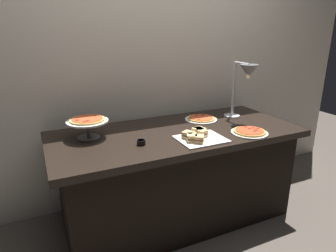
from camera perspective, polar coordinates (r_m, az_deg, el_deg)
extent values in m
plane|color=#4C443D|center=(2.61, 1.58, -16.91)|extent=(8.00, 8.00, 0.00)
cube|color=beige|center=(2.61, -3.19, 11.56)|extent=(4.40, 0.04, 2.40)
cube|color=black|center=(2.27, 1.74, -1.55)|extent=(1.90, 0.84, 0.05)
cube|color=black|center=(2.42, 1.66, -10.03)|extent=(1.75, 0.74, 0.71)
cylinder|color=#B7BABF|center=(2.69, 12.20, 1.95)|extent=(0.14, 0.14, 0.01)
cylinder|color=#B7BABF|center=(2.64, 12.55, 6.90)|extent=(0.02, 0.02, 0.46)
cylinder|color=#B7BABF|center=(2.53, 14.12, 11.65)|extent=(0.02, 0.17, 0.02)
cone|color=#595B60|center=(2.47, 15.31, 10.24)|extent=(0.15, 0.15, 0.10)
sphere|color=#F9EAB2|center=(2.48, 15.23, 9.32)|extent=(0.04, 0.04, 0.04)
cylinder|color=white|center=(2.28, 15.43, -1.30)|extent=(0.27, 0.27, 0.01)
cylinder|color=#C68E42|center=(2.27, 15.46, -1.01)|extent=(0.23, 0.23, 0.01)
cylinder|color=#AD3D1E|center=(2.27, 15.47, -0.82)|extent=(0.21, 0.21, 0.00)
cylinder|color=maroon|center=(2.33, 16.15, -0.30)|extent=(0.02, 0.02, 0.00)
cylinder|color=maroon|center=(2.29, 16.70, -0.71)|extent=(0.02, 0.02, 0.00)
cylinder|color=maroon|center=(2.34, 14.74, -0.12)|extent=(0.02, 0.02, 0.00)
cylinder|color=maroon|center=(2.33, 16.93, -0.37)|extent=(0.02, 0.02, 0.00)
cylinder|color=maroon|center=(2.26, 16.39, -0.89)|extent=(0.02, 0.02, 0.00)
cylinder|color=maroon|center=(2.31, 15.50, -0.45)|extent=(0.02, 0.02, 0.00)
cylinder|color=white|center=(2.53, 6.39, 1.23)|extent=(0.27, 0.27, 0.01)
cylinder|color=gold|center=(2.53, 6.40, 1.49)|extent=(0.23, 0.23, 0.01)
cylinder|color=#B74723|center=(2.53, 6.41, 1.67)|extent=(0.20, 0.20, 0.00)
cylinder|color=maroon|center=(2.55, 5.28, 1.96)|extent=(0.02, 0.02, 0.00)
cylinder|color=maroon|center=(2.47, 6.01, 1.34)|extent=(0.02, 0.02, 0.00)
cylinder|color=maroon|center=(2.60, 5.49, 2.21)|extent=(0.02, 0.02, 0.00)
cylinder|color=maroon|center=(2.59, 6.75, 2.13)|extent=(0.02, 0.02, 0.00)
cylinder|color=#595B60|center=(2.17, -15.16, -0.76)|extent=(0.02, 0.02, 0.12)
cylinder|color=#595B60|center=(2.19, -15.04, -2.12)|extent=(0.16, 0.16, 0.01)
cylinder|color=white|center=(2.15, -15.30, 0.87)|extent=(0.29, 0.29, 0.01)
cylinder|color=#DBA856|center=(2.15, -15.33, 1.17)|extent=(0.24, 0.24, 0.01)
cylinder|color=#B74723|center=(2.15, -15.35, 1.38)|extent=(0.21, 0.21, 0.00)
cylinder|color=maroon|center=(2.07, -15.82, 0.83)|extent=(0.02, 0.02, 0.00)
cylinder|color=maroon|center=(2.09, -15.25, 1.02)|extent=(0.02, 0.02, 0.00)
cylinder|color=maroon|center=(2.20, -13.77, 1.98)|extent=(0.02, 0.02, 0.00)
cylinder|color=maroon|center=(2.12, -17.15, 1.09)|extent=(0.02, 0.02, 0.00)
cube|color=white|center=(2.09, 6.38, -2.52)|extent=(0.33, 0.27, 0.01)
cube|color=tan|center=(2.17, 6.14, -1.38)|extent=(0.08, 0.09, 0.02)
cube|color=brown|center=(2.16, 6.15, -0.98)|extent=(0.08, 0.09, 0.01)
cube|color=tan|center=(2.16, 6.17, -0.57)|extent=(0.08, 0.09, 0.02)
cube|color=tan|center=(2.16, 5.77, -1.43)|extent=(0.08, 0.07, 0.02)
cube|color=brown|center=(2.15, 5.79, -1.03)|extent=(0.08, 0.07, 0.01)
cube|color=tan|center=(2.15, 5.80, -0.63)|extent=(0.08, 0.07, 0.02)
cube|color=tan|center=(2.12, 6.45, -1.78)|extent=(0.08, 0.08, 0.02)
cube|color=brown|center=(2.12, 6.47, -1.38)|extent=(0.08, 0.08, 0.01)
cube|color=tan|center=(2.11, 6.48, -0.97)|extent=(0.08, 0.08, 0.02)
cube|color=tan|center=(2.08, 3.96, -2.18)|extent=(0.09, 0.10, 0.02)
cube|color=brown|center=(2.07, 3.97, -1.77)|extent=(0.09, 0.10, 0.01)
cube|color=tan|center=(2.07, 3.98, -1.35)|extent=(0.09, 0.10, 0.02)
cube|color=tan|center=(2.01, 6.05, -2.95)|extent=(0.09, 0.09, 0.02)
cube|color=brown|center=(2.00, 6.06, -2.52)|extent=(0.09, 0.09, 0.01)
cube|color=tan|center=(2.00, 6.08, -2.09)|extent=(0.09, 0.09, 0.02)
cube|color=tan|center=(2.03, 4.63, -2.70)|extent=(0.09, 0.10, 0.02)
cube|color=brown|center=(2.02, 4.64, -2.28)|extent=(0.09, 0.10, 0.01)
cube|color=tan|center=(2.02, 4.66, -1.85)|extent=(0.09, 0.10, 0.02)
cylinder|color=black|center=(1.99, -5.20, -3.17)|extent=(0.06, 0.06, 0.04)
cylinder|color=gold|center=(1.99, -5.22, -2.77)|extent=(0.05, 0.05, 0.01)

